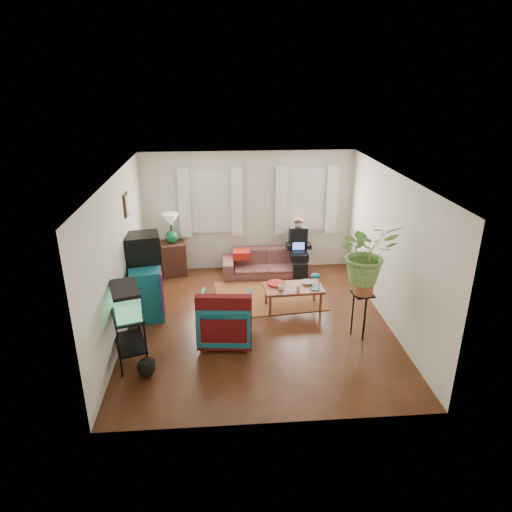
{
  "coord_description": "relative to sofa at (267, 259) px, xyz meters",
  "views": [
    {
      "loc": [
        -0.59,
        -7.0,
        4.06
      ],
      "look_at": [
        0.0,
        0.4,
        1.1
      ],
      "focal_mm": 32.0,
      "sensor_mm": 36.0,
      "label": 1
    }
  ],
  "objects": [
    {
      "name": "curtains_left",
      "position": [
        -1.16,
        0.35,
        1.18
      ],
      "size": [
        1.36,
        0.06,
        1.5
      ],
      "primitive_type": "cube",
      "color": "white",
      "rests_on": "wall_back"
    },
    {
      "name": "window_left",
      "position": [
        -1.16,
        0.43,
        1.18
      ],
      "size": [
        1.08,
        0.04,
        1.38
      ],
      "primitive_type": "cube",
      "color": "white",
      "rests_on": "wall_back"
    },
    {
      "name": "sofa",
      "position": [
        0.0,
        0.0,
        0.0
      ],
      "size": [
        1.89,
        0.76,
        0.74
      ],
      "primitive_type": "imported",
      "rotation": [
        0.0,
        0.0,
        -0.01
      ],
      "color": "brown",
      "rests_on": "floor"
    },
    {
      "name": "picture_frame",
      "position": [
        -2.58,
        -1.2,
        1.58
      ],
      "size": [
        0.04,
        0.32,
        0.4
      ],
      "primitive_type": "cube",
      "color": "#3D2616",
      "rests_on": "wall_left"
    },
    {
      "name": "wall_left",
      "position": [
        -2.61,
        -2.05,
        0.93
      ],
      "size": [
        0.01,
        5.0,
        2.6
      ],
      "primitive_type": "cube",
      "color": "silver",
      "rests_on": "floor"
    },
    {
      "name": "seated_person",
      "position": [
        0.68,
        -0.01,
        0.19
      ],
      "size": [
        0.48,
        0.59,
        1.12
      ],
      "primitive_type": null,
      "rotation": [
        0.0,
        0.0,
        -0.01
      ],
      "color": "black",
      "rests_on": "sofa"
    },
    {
      "name": "armchair",
      "position": [
        -0.92,
        -2.56,
        0.06
      ],
      "size": [
        0.9,
        0.85,
        0.85
      ],
      "primitive_type": "imported",
      "rotation": [
        0.0,
        0.0,
        3.05
      ],
      "color": "#11626A",
      "rests_on": "floor"
    },
    {
      "name": "bowl",
      "position": [
        0.61,
        -1.47,
        0.1
      ],
      "size": [
        0.22,
        0.22,
        0.05
      ],
      "primitive_type": "imported",
      "rotation": [
        0.0,
        0.0,
        0.06
      ],
      "color": "white",
      "rests_on": "coffee_table"
    },
    {
      "name": "window_right",
      "position": [
        0.89,
        0.43,
        1.18
      ],
      "size": [
        1.08,
        0.04,
        1.38
      ],
      "primitive_type": "cube",
      "color": "white",
      "rests_on": "wall_back"
    },
    {
      "name": "plant_stand",
      "position": [
        1.28,
        -2.63,
        0.03
      ],
      "size": [
        0.38,
        0.38,
        0.79
      ],
      "primitive_type": "cube",
      "rotation": [
        0.0,
        0.0,
        0.15
      ],
      "color": "black",
      "rests_on": "floor"
    },
    {
      "name": "cup_a",
      "position": [
        0.09,
        -1.69,
        0.12
      ],
      "size": [
        0.13,
        0.13,
        0.1
      ],
      "primitive_type": "imported",
      "rotation": [
        0.0,
        0.0,
        0.06
      ],
      "color": "white",
      "rests_on": "coffee_table"
    },
    {
      "name": "birdcage",
      "position": [
        0.71,
        -1.71,
        0.23
      ],
      "size": [
        0.18,
        0.18,
        0.31
      ],
      "primitive_type": null,
      "rotation": [
        0.0,
        0.0,
        0.06
      ],
      "color": "#115B6B",
      "rests_on": "coffee_table"
    },
    {
      "name": "wall_back",
      "position": [
        -0.36,
        0.45,
        0.93
      ],
      "size": [
        4.5,
        0.01,
        2.6
      ],
      "primitive_type": "cube",
      "color": "silver",
      "rests_on": "floor"
    },
    {
      "name": "ceiling",
      "position": [
        -0.36,
        -2.05,
        2.23
      ],
      "size": [
        4.5,
        5.0,
        0.01
      ],
      "primitive_type": "cube",
      "color": "white",
      "rests_on": "wall_back"
    },
    {
      "name": "wall_right",
      "position": [
        1.89,
        -2.05,
        0.93
      ],
      "size": [
        0.01,
        5.0,
        2.6
      ],
      "primitive_type": "cube",
      "color": "silver",
      "rests_on": "floor"
    },
    {
      "name": "wall_front",
      "position": [
        -0.36,
        -4.55,
        0.93
      ],
      "size": [
        4.5,
        0.01,
        2.6
      ],
      "primitive_type": "cube",
      "color": "silver",
      "rests_on": "floor"
    },
    {
      "name": "serape_throw",
      "position": [
        -0.96,
        -2.89,
        0.24
      ],
      "size": [
        0.87,
        0.28,
        0.7
      ],
      "primitive_type": "cube",
      "rotation": [
        0.0,
        0.0,
        -0.09
      ],
      "color": "#9E0A0A",
      "rests_on": "armchair"
    },
    {
      "name": "floor",
      "position": [
        -0.36,
        -2.05,
        -0.37
      ],
      "size": [
        4.5,
        5.0,
        0.01
      ],
      "primitive_type": "cube",
      "color": "#4F2B14",
      "rests_on": "ground"
    },
    {
      "name": "area_rug",
      "position": [
        -0.07,
        -1.04,
        -0.36
      ],
      "size": [
        2.16,
        1.8,
        0.01
      ],
      "primitive_type": "cube",
      "rotation": [
        0.0,
        0.0,
        0.11
      ],
      "color": "brown",
      "rests_on": "floor"
    },
    {
      "name": "crt_tv",
      "position": [
        -2.35,
        -1.37,
        0.84
      ],
      "size": [
        0.67,
        0.63,
        0.51
      ],
      "primitive_type": "cube",
      "rotation": [
        0.0,
        0.0,
        0.2
      ],
      "color": "black",
      "rests_on": "dresser"
    },
    {
      "name": "table_lamp",
      "position": [
        -2.01,
        0.2,
        0.66
      ],
      "size": [
        0.45,
        0.45,
        0.66
      ],
      "primitive_type": null,
      "rotation": [
        0.0,
        0.0,
        0.24
      ],
      "color": "white",
      "rests_on": "side_table"
    },
    {
      "name": "cup_b",
      "position": [
        0.39,
        -1.75,
        0.12
      ],
      "size": [
        0.1,
        0.1,
        0.09
      ],
      "primitive_type": "imported",
      "rotation": [
        0.0,
        0.0,
        0.06
      ],
      "color": "beige",
      "rests_on": "coffee_table"
    },
    {
      "name": "aquarium",
      "position": [
        -2.36,
        -3.07,
        0.68
      ],
      "size": [
        0.56,
        0.76,
        0.44
      ],
      "primitive_type": "cube",
      "rotation": [
        0.0,
        0.0,
        0.31
      ],
      "color": "#7FD899",
      "rests_on": "aquarium_stand"
    },
    {
      "name": "black_cat",
      "position": [
        -2.09,
        -3.44,
        -0.2
      ],
      "size": [
        0.33,
        0.44,
        0.34
      ],
      "primitive_type": "ellipsoid",
      "rotation": [
        0.0,
        0.0,
        -0.18
      ],
      "color": "black",
      "rests_on": "floor"
    },
    {
      "name": "curtains_right",
      "position": [
        0.89,
        0.35,
        1.18
      ],
      "size": [
        1.36,
        0.06,
        1.5
      ],
      "primitive_type": "cube",
      "color": "white",
      "rests_on": "wall_back"
    },
    {
      "name": "dresser",
      "position": [
        -2.35,
        -1.48,
        0.11
      ],
      "size": [
        0.73,
        1.14,
        0.95
      ],
      "primitive_type": "cube",
      "rotation": [
        0.0,
        0.0,
        0.2
      ],
      "color": "#105A61",
      "rests_on": "floor"
    },
    {
      "name": "side_table",
      "position": [
        -2.01,
        0.2,
        -0.01
      ],
      "size": [
        0.6,
        0.6,
        0.72
      ],
      "primitive_type": "cube",
      "rotation": [
        0.0,
        0.0,
        0.24
      ],
      "color": "#412F18",
      "rests_on": "floor"
    },
    {
      "name": "coffee_table",
      "position": [
        0.33,
        -1.58,
        -0.15
      ],
      "size": [
        1.1,
        0.64,
        0.44
      ],
      "primitive_type": "cube",
      "rotation": [
        0.0,
        0.0,
        0.06
      ],
      "color": "brown",
      "rests_on": "floor"
    },
    {
      "name": "potted_plant",
      "position": [
        1.28,
        -2.63,
        0.97
      ],
      "size": [
        1.01,
        0.9,
        1.0
      ],
      "primitive_type": "imported",
      "rotation": [
        0.0,
        0.0,
        0.15
      ],
      "color": "#599947",
      "rests_on": "plant_stand"
    },
    {
      "name": "aquarium_stand",
      "position": [
        -2.36,
        -3.07,
        0.04
      ],
      "size": [
        0.62,
        0.83,
        0.83
      ],
      "primitive_type": "cube",
      "rotation": [
        0.0,
        0.0,
        0.31
      ],
      "color": "black",
      "rests_on": "floor"
    },
    {
      "name": "snack_tray",
      "position": [
        0.03,
        -1.45,
        0.09
      ],
      "size": [
        0.35,
        0.35,
        0.04
      ],
      "primitive_type": "cylinder",
      "rotation": [
        0.0,
        0.0,
        0.06
      ],
      "color": "#B21414",
      "rests_on": "coffee_table"
    }
  ]
}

